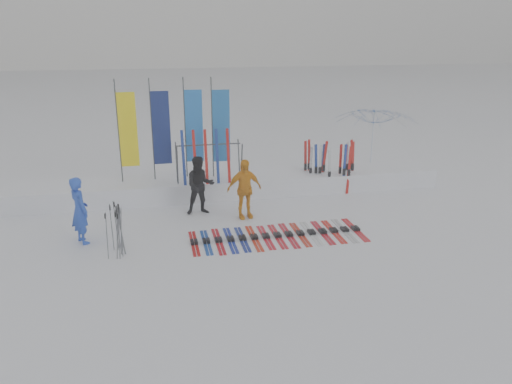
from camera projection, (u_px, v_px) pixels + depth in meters
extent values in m
plane|color=white|center=(261.00, 251.00, 12.30)|extent=(120.00, 120.00, 0.00)
cube|color=white|center=(231.00, 185.00, 16.48)|extent=(14.00, 1.60, 0.60)
imported|color=blue|center=(80.00, 210.00, 12.53)|extent=(0.68, 0.76, 1.74)
imported|color=black|center=(200.00, 185.00, 14.53)|extent=(0.86, 0.68, 1.73)
imported|color=orange|center=(244.00, 189.00, 14.21)|extent=(1.07, 0.58, 1.73)
imported|color=white|center=(374.00, 143.00, 17.76)|extent=(3.79, 3.82, 2.64)
cube|color=#B1100E|center=(194.00, 242.00, 12.70)|extent=(0.17, 1.57, 0.07)
cube|color=#163E98|center=(206.00, 241.00, 12.76)|extent=(0.17, 1.58, 0.07)
cube|color=#AD0D14|center=(218.00, 240.00, 12.82)|extent=(0.17, 1.69, 0.07)
cube|color=navy|center=(230.00, 239.00, 12.88)|extent=(0.17, 1.66, 0.07)
cube|color=navy|center=(242.00, 238.00, 12.94)|extent=(0.17, 1.63, 0.07)
cube|color=red|center=(254.00, 237.00, 13.01)|extent=(0.17, 1.70, 0.07)
cube|color=red|center=(266.00, 236.00, 13.07)|extent=(0.17, 1.59, 0.07)
cube|color=red|center=(277.00, 235.00, 13.13)|extent=(0.17, 1.64, 0.07)
cube|color=#B00E1C|center=(289.00, 234.00, 13.19)|extent=(0.17, 1.69, 0.07)
cube|color=#B21E0E|center=(300.00, 233.00, 13.25)|extent=(0.17, 1.64, 0.07)
cube|color=silver|center=(311.00, 232.00, 13.31)|extent=(0.17, 1.67, 0.07)
cube|color=#B10E1B|center=(323.00, 232.00, 13.37)|extent=(0.17, 1.65, 0.07)
cube|color=red|center=(334.00, 231.00, 13.44)|extent=(0.17, 1.63, 0.07)
cube|color=#B2B4B9|center=(345.00, 230.00, 13.50)|extent=(0.17, 1.69, 0.07)
cube|color=red|center=(355.00, 229.00, 13.56)|extent=(0.17, 1.66, 0.07)
cylinder|color=#595B60|center=(116.00, 225.00, 12.30)|extent=(0.07, 0.11, 1.23)
cylinder|color=#595B60|center=(107.00, 236.00, 11.71)|extent=(0.05, 0.02, 1.17)
cylinder|color=#595B60|center=(121.00, 231.00, 11.98)|extent=(0.13, 0.14, 1.17)
cylinder|color=#595B60|center=(121.00, 229.00, 12.09)|extent=(0.02, 0.09, 1.17)
cylinder|color=#595B60|center=(120.00, 226.00, 12.23)|extent=(0.06, 0.14, 1.20)
cylinder|color=#595B60|center=(121.00, 233.00, 11.77)|extent=(0.04, 0.09, 1.24)
cylinder|color=#595B60|center=(112.00, 227.00, 12.21)|extent=(0.04, 0.15, 1.17)
cylinder|color=#595B60|center=(121.00, 231.00, 12.00)|extent=(0.10, 0.10, 1.16)
cylinder|color=#595B60|center=(119.00, 232.00, 11.92)|extent=(0.08, 0.02, 1.15)
cylinder|color=#595B60|center=(119.00, 237.00, 11.66)|extent=(0.08, 0.11, 1.17)
cylinder|color=#595B60|center=(121.00, 230.00, 11.96)|extent=(0.13, 0.13, 1.23)
cylinder|color=#595B60|center=(118.00, 227.00, 12.23)|extent=(0.10, 0.15, 1.15)
cylinder|color=#595B60|center=(117.00, 235.00, 11.68)|extent=(0.11, 0.07, 1.21)
cylinder|color=#383A3F|center=(118.00, 132.00, 15.29)|extent=(0.04, 0.04, 3.20)
cube|color=#FFE90D|center=(128.00, 130.00, 15.33)|extent=(0.55, 0.03, 2.30)
cylinder|color=#383A3F|center=(152.00, 130.00, 15.56)|extent=(0.04, 0.04, 3.20)
cube|color=navy|center=(161.00, 128.00, 15.60)|extent=(0.55, 0.03, 2.30)
cylinder|color=#383A3F|center=(185.00, 128.00, 15.87)|extent=(0.04, 0.04, 3.20)
cube|color=blue|center=(194.00, 126.00, 15.91)|extent=(0.55, 0.03, 2.30)
cylinder|color=#383A3F|center=(212.00, 128.00, 15.87)|extent=(0.04, 0.04, 3.20)
cube|color=#1864B5|center=(221.00, 126.00, 15.91)|extent=(0.55, 0.03, 2.30)
cylinder|color=#383A3F|center=(177.00, 166.00, 15.24)|extent=(0.04, 0.30, 1.23)
cylinder|color=#383A3F|center=(176.00, 162.00, 15.71)|extent=(0.04, 0.30, 1.23)
cylinder|color=#383A3F|center=(242.00, 162.00, 15.64)|extent=(0.04, 0.30, 1.23)
cylinder|color=#383A3F|center=(239.00, 158.00, 16.10)|extent=(0.04, 0.30, 1.23)
cylinder|color=#383A3F|center=(209.00, 145.00, 15.50)|extent=(2.00, 0.04, 0.04)
cube|color=silver|center=(347.00, 165.00, 17.06)|extent=(0.09, 0.04, 1.57)
cube|color=silver|center=(311.00, 169.00, 16.68)|extent=(0.09, 0.03, 1.50)
cube|color=red|center=(345.00, 167.00, 16.92)|extent=(0.09, 0.04, 1.52)
cube|color=navy|center=(316.00, 168.00, 16.62)|extent=(0.09, 0.03, 1.61)
cube|color=navy|center=(321.00, 167.00, 16.97)|extent=(0.09, 0.04, 1.46)
cube|color=navy|center=(323.00, 167.00, 16.80)|extent=(0.09, 0.04, 1.56)
cube|color=red|center=(305.00, 164.00, 16.95)|extent=(0.09, 0.03, 1.64)
cube|color=navy|center=(344.00, 169.00, 16.32)|extent=(0.09, 0.03, 1.68)
cube|color=red|center=(352.00, 164.00, 16.96)|extent=(0.09, 0.03, 1.67)
cube|color=red|center=(340.00, 168.00, 16.60)|extent=(0.09, 0.03, 1.60)
cube|color=silver|center=(320.00, 168.00, 16.63)|extent=(0.09, 0.02, 1.59)
cube|color=red|center=(324.00, 165.00, 16.75)|extent=(0.09, 0.03, 1.68)
cube|color=silver|center=(329.00, 173.00, 16.29)|extent=(0.09, 0.02, 1.48)
cube|color=red|center=(309.00, 164.00, 16.98)|extent=(0.09, 0.05, 1.67)
cube|color=red|center=(349.00, 170.00, 16.36)|extent=(0.09, 0.03, 1.58)
cube|color=red|center=(353.00, 165.00, 16.96)|extent=(0.09, 0.03, 1.61)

